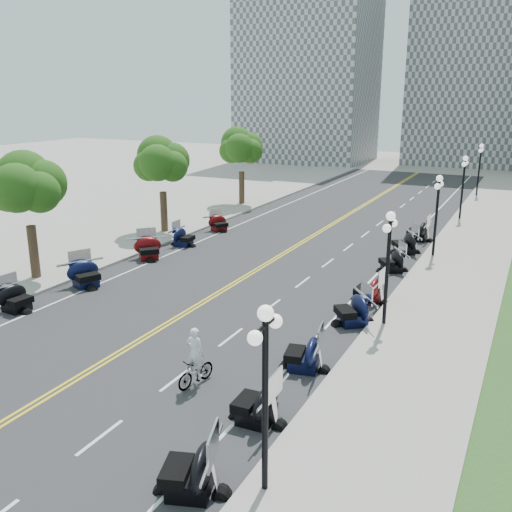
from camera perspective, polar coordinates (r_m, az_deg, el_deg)
The scene contains 49 objects.
ground at distance 25.56m, azimuth -8.87°, elevation -6.74°, with size 160.00×160.00×0.00m, color gray.
road at distance 33.69m, azimuth 0.92°, elevation -0.89°, with size 16.00×90.00×0.01m, color #333335.
centerline_yellow_a at distance 33.74m, azimuth 0.73°, elevation -0.85°, with size 0.12×90.00×0.00m, color yellow.
centerline_yellow_b at distance 33.64m, azimuth 1.10°, elevation -0.90°, with size 0.12×90.00×0.00m, color yellow.
edge_line_north at distance 31.60m, azimuth 11.45°, elevation -2.36°, with size 0.12×90.00×0.00m, color white.
edge_line_south at distance 36.79m, azimuth -8.11°, elevation 0.43°, with size 0.12×90.00×0.00m, color white.
lane_dash_4 at distance 18.25m, azimuth -15.34°, elevation -17.08°, with size 0.12×2.00×0.00m, color white.
lane_dash_5 at distance 20.92m, azimuth -7.96°, elevation -12.05°, with size 0.12×2.00×0.00m, color white.
lane_dash_6 at distance 23.97m, azimuth -2.54°, elevation -8.11°, with size 0.12×2.00×0.00m, color white.
lane_dash_7 at distance 27.26m, azimuth 1.54°, elevation -5.03°, with size 0.12×2.00×0.00m, color white.
lane_dash_8 at distance 30.72m, azimuth 4.70°, elevation -2.62°, with size 0.12×2.00×0.00m, color white.
lane_dash_9 at distance 34.30m, azimuth 7.19°, elevation -0.69°, with size 0.12×2.00×0.00m, color white.
lane_dash_10 at distance 37.97m, azimuth 9.21°, elevation 0.87°, with size 0.12×2.00×0.00m, color white.
lane_dash_11 at distance 41.69m, azimuth 10.87°, elevation 2.15°, with size 0.12×2.00×0.00m, color white.
lane_dash_12 at distance 45.46m, azimuth 12.26°, elevation 3.22°, with size 0.12×2.00×0.00m, color white.
lane_dash_13 at distance 49.27m, azimuth 13.44°, elevation 4.12°, with size 0.12×2.00×0.00m, color white.
lane_dash_14 at distance 53.11m, azimuth 14.45°, elevation 4.90°, with size 0.12×2.00×0.00m, color white.
lane_dash_15 at distance 56.97m, azimuth 15.32°, elevation 5.56°, with size 0.12×2.00×0.00m, color white.
lane_dash_16 at distance 60.84m, azimuth 16.09°, elevation 6.14°, with size 0.12×2.00×0.00m, color white.
lane_dash_17 at distance 64.74m, azimuth 16.77°, elevation 6.65°, with size 0.12×2.00×0.00m, color white.
lane_dash_18 at distance 68.64m, azimuth 17.37°, elevation 7.10°, with size 0.12×2.00×0.00m, color white.
lane_dash_19 at distance 72.56m, azimuth 17.90°, elevation 7.51°, with size 0.12×2.00×0.00m, color white.
sidewalk_north at distance 30.86m, azimuth 18.82°, elevation -3.24°, with size 5.00×90.00×0.15m, color #9E9991.
sidewalk_south at distance 39.18m, azimuth -13.07°, elevation 1.23°, with size 5.00×90.00×0.15m, color #9E9991.
distant_block_a at distance 87.19m, azimuth 5.25°, elevation 18.07°, with size 18.00×14.00×26.00m, color gray.
distant_block_b at distance 87.81m, azimuth 21.07°, elevation 18.42°, with size 16.00×12.00×30.00m, color gray.
street_lamp_1 at distance 14.24m, azimuth 0.92°, elevation -14.37°, with size 0.50×1.20×4.90m, color black, non-canonical shape.
street_lamp_2 at distance 24.76m, azimuth 12.99°, elevation -1.31°, with size 0.50×1.20×4.90m, color black, non-canonical shape.
street_lamp_3 at distance 36.21m, azimuth 17.58°, elevation 3.80°, with size 0.50×1.20×4.90m, color black, non-canonical shape.
street_lamp_4 at distance 47.93m, azimuth 19.96°, elevation 6.43°, with size 0.50×1.20×4.90m, color black, non-canonical shape.
street_lamp_5 at distance 59.77m, azimuth 21.41°, elevation 8.02°, with size 0.50×1.20×4.90m, color black, non-canonical shape.
tree_2 at distance 32.26m, azimuth -21.92°, elevation 5.86°, with size 4.80×4.80×9.20m, color #235619, non-canonical shape.
tree_3 at distance 41.12m, azimuth -9.39°, elevation 8.76°, with size 4.80×4.80×9.20m, color #235619, non-canonical shape.
tree_4 at distance 51.27m, azimuth -1.46°, elevation 10.37°, with size 4.80×4.80×9.20m, color #235619, non-canonical shape.
motorcycle_n_3 at distance 15.36m, azimuth -6.66°, elevation -20.22°, with size 2.15×2.15×1.50m, color black, non-canonical shape.
motorcycle_n_4 at distance 18.00m, azimuth 0.05°, elevation -14.28°, with size 2.06×2.06×1.44m, color black, non-canonical shape.
motorcycle_n_5 at distance 21.16m, azimuth 4.80°, elevation -9.48°, with size 2.04×2.04×1.43m, color black, non-canonical shape.
motorcycle_n_6 at distance 25.31m, azimuth 9.65°, elevation -5.17°, with size 2.15×2.15×1.50m, color black, non-canonical shape.
motorcycle_n_7 at distance 28.12m, azimuth 11.27°, elevation -3.16°, with size 2.03×2.03×1.42m, color #590A0C, non-canonical shape.
motorcycle_n_8 at distance 33.17m, azimuth 13.46°, elevation -0.37°, with size 1.98×1.98×1.38m, color black, non-canonical shape.
motorcycle_n_9 at distance 37.10m, azimuth 14.67°, elevation 1.37°, with size 2.15×2.15×1.51m, color black, non-canonical shape.
motorcycle_n_10 at distance 40.65m, azimuth 15.93°, elevation 2.53°, with size 2.15×2.15×1.50m, color black, non-canonical shape.
motorcycle_s_5 at distance 28.74m, azimuth -22.90°, elevation -3.78°, with size 1.97×1.97×1.38m, color black, non-canonical shape.
motorcycle_s_6 at distance 31.02m, azimuth -16.71°, elevation -1.63°, with size 2.16×2.16×1.51m, color black, non-canonical shape.
motorcycle_s_7 at distance 35.28m, azimuth -10.72°, elevation 0.85°, with size 2.11×2.11×1.48m, color #590A0C, non-canonical shape.
motorcycle_s_8 at distance 37.99m, azimuth -7.26°, elevation 1.99°, with size 1.93×1.93×1.35m, color black, non-canonical shape.
motorcycle_s_9 at distance 41.92m, azimuth -3.73°, elevation 3.37°, with size 1.84×1.84×1.29m, color #590A0C, non-canonical shape.
bicycle at distance 20.24m, azimuth -6.04°, elevation -11.42°, with size 0.48×1.69×1.01m, color #A51414.
cyclist_rider at distance 19.63m, azimuth -6.16°, elevation -7.78°, with size 0.66×0.43×1.80m, color silver.
Camera 1 is at (13.87, -19.10, 9.81)m, focal length 40.00 mm.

